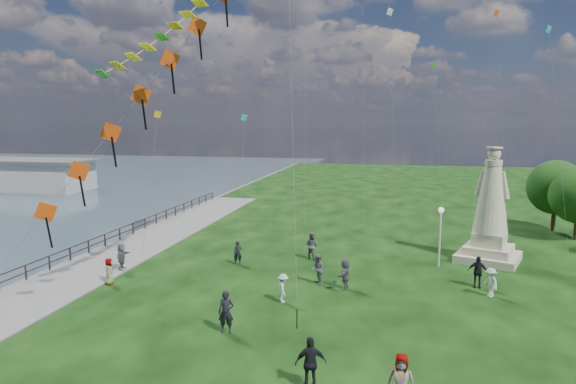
% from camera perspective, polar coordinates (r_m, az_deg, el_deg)
% --- Properties ---
extents(waterfront, '(200.00, 200.00, 1.51)m').
position_cam_1_polar(waterfront, '(34.17, -23.91, -8.30)').
color(waterfront, '#364A52').
rests_on(waterfront, ground).
extents(statue, '(4.86, 4.86, 7.67)m').
position_cam_1_polar(statue, '(34.76, 22.86, -2.94)').
color(statue, '#C7B297').
rests_on(statue, ground).
extents(lamppost, '(0.36, 0.36, 3.91)m').
position_cam_1_polar(lamppost, '(32.25, 17.63, -3.64)').
color(lamppost, silver).
rests_on(lamppost, ground).
extents(tree_row, '(6.45, 12.29, 6.10)m').
position_cam_1_polar(tree_row, '(44.85, 30.75, -0.26)').
color(tree_row, '#382314').
rests_on(tree_row, ground).
extents(person_0, '(0.76, 0.56, 1.92)m').
position_cam_1_polar(person_0, '(22.05, -7.35, -13.93)').
color(person_0, black).
rests_on(person_0, ground).
extents(person_1, '(0.85, 1.01, 1.78)m').
position_cam_1_polar(person_1, '(27.98, 3.52, -9.16)').
color(person_1, '#595960').
rests_on(person_1, ground).
extents(person_2, '(0.80, 1.08, 1.50)m').
position_cam_1_polar(person_2, '(25.38, -0.58, -11.33)').
color(person_2, silver).
rests_on(person_2, ground).
extents(person_3, '(1.23, 0.86, 1.90)m').
position_cam_1_polar(person_3, '(17.82, 2.71, -19.57)').
color(person_3, black).
rests_on(person_3, ground).
extents(person_4, '(0.91, 0.57, 1.84)m').
position_cam_1_polar(person_4, '(17.20, 13.23, -20.99)').
color(person_4, '#595960').
rests_on(person_4, ground).
extents(person_5, '(0.85, 1.61, 1.66)m').
position_cam_1_polar(person_5, '(32.17, -19.11, -7.39)').
color(person_5, '#595960').
rests_on(person_5, ground).
extents(person_6, '(0.66, 0.54, 1.55)m').
position_cam_1_polar(person_6, '(31.92, -5.96, -7.19)').
color(person_6, black).
rests_on(person_6, ground).
extents(person_7, '(1.06, 0.92, 1.87)m').
position_cam_1_polar(person_7, '(33.00, 2.82, -6.36)').
color(person_7, '#595960').
rests_on(person_7, ground).
extents(person_8, '(0.92, 1.15, 1.58)m').
position_cam_1_polar(person_8, '(28.27, 22.89, -9.85)').
color(person_8, silver).
rests_on(person_8, ground).
extents(person_9, '(1.12, 0.66, 1.81)m').
position_cam_1_polar(person_9, '(29.49, 21.54, -8.78)').
color(person_9, black).
rests_on(person_9, ground).
extents(person_10, '(0.70, 0.87, 1.54)m').
position_cam_1_polar(person_10, '(29.86, -20.44, -8.79)').
color(person_10, '#595960').
rests_on(person_10, ground).
extents(person_11, '(0.92, 1.68, 1.72)m').
position_cam_1_polar(person_11, '(27.45, 6.79, -9.61)').
color(person_11, '#595960').
rests_on(person_11, ground).
extents(red_kite_train, '(9.48, 9.35, 16.50)m').
position_cam_1_polar(red_kite_train, '(25.16, -17.34, 10.16)').
color(red_kite_train, black).
rests_on(red_kite_train, ground).
extents(small_kites, '(30.09, 19.91, 24.96)m').
position_cam_1_polar(small_kites, '(41.66, 9.92, 14.14)').
color(small_kites, '#1CA9AA').
rests_on(small_kites, ground).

